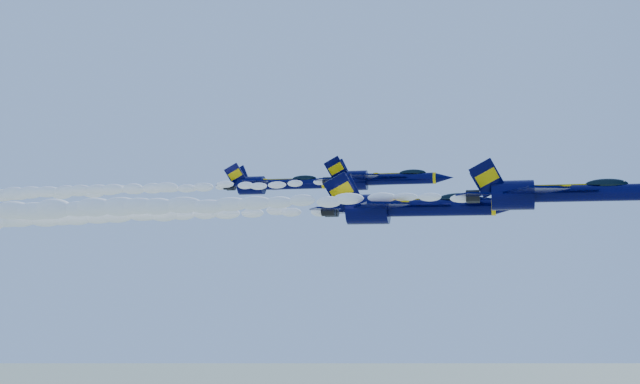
% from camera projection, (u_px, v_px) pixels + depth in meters
% --- Properties ---
extents(jet_lead, '(17.25, 14.15, 6.41)m').
position_uv_depth(jet_lead, '(553.00, 193.00, 62.58)').
color(jet_lead, '#01022F').
extents(smoke_trail_jet_lead, '(48.84, 2.20, 1.98)m').
position_uv_depth(smoke_trail_jet_lead, '(215.00, 205.00, 70.08)').
color(smoke_trail_jet_lead, white).
extents(jet_second, '(19.46, 15.96, 7.23)m').
position_uv_depth(jet_second, '(407.00, 207.00, 69.89)').
color(jet_second, '#01022F').
extents(smoke_trail_jet_second, '(48.84, 2.48, 2.23)m').
position_uv_depth(smoke_trail_jet_second, '(107.00, 217.00, 77.61)').
color(smoke_trail_jet_second, white).
extents(jet_third, '(15.16, 12.44, 5.63)m').
position_uv_depth(jet_third, '(379.00, 179.00, 83.02)').
color(jet_third, '#01022F').
extents(smoke_trail_jet_third, '(48.84, 1.93, 1.74)m').
position_uv_depth(smoke_trail_jet_third, '(138.00, 189.00, 90.31)').
color(smoke_trail_jet_third, white).
extents(jet_fourth, '(15.92, 13.06, 5.91)m').
position_uv_depth(jet_fourth, '(274.00, 184.00, 94.48)').
color(jet_fourth, '#01022F').
extents(smoke_trail_jet_fourth, '(48.84, 2.03, 1.83)m').
position_uv_depth(smoke_trail_jet_fourth, '(66.00, 193.00, 101.84)').
color(smoke_trail_jet_fourth, white).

